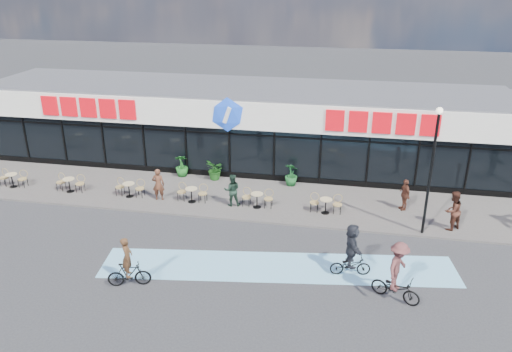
# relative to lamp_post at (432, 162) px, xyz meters

# --- Properties ---
(ground) EXTENTS (120.00, 120.00, 0.00)m
(ground) POSITION_rel_lamp_post_xyz_m (-9.91, -2.30, -3.45)
(ground) COLOR #28282B
(ground) RESTS_ON ground
(sidewalk) EXTENTS (44.00, 5.00, 0.10)m
(sidewalk) POSITION_rel_lamp_post_xyz_m (-9.91, 2.20, -3.40)
(sidewalk) COLOR #4F4A46
(sidewalk) RESTS_ON ground
(bike_lane) EXTENTS (14.17, 4.13, 0.01)m
(bike_lane) POSITION_rel_lamp_post_xyz_m (-5.91, -3.80, -3.45)
(bike_lane) COLOR #6CACCD
(bike_lane) RESTS_ON ground
(building) EXTENTS (30.60, 6.57, 4.75)m
(building) POSITION_rel_lamp_post_xyz_m (-9.91, 7.63, -1.11)
(building) COLOR black
(building) RESTS_ON ground
(lamp_post) EXTENTS (0.28, 0.28, 5.71)m
(lamp_post) POSITION_rel_lamp_post_xyz_m (0.00, 0.00, 0.00)
(lamp_post) COLOR black
(lamp_post) RESTS_ON sidewalk
(bistro_set_0) EXTENTS (1.54, 0.62, 0.90)m
(bistro_set_0) POSITION_rel_lamp_post_xyz_m (-21.06, 1.23, -2.90)
(bistro_set_0) COLOR tan
(bistro_set_0) RESTS_ON sidewalk
(bistro_set_1) EXTENTS (1.54, 0.62, 0.90)m
(bistro_set_1) POSITION_rel_lamp_post_xyz_m (-17.72, 1.23, -2.90)
(bistro_set_1) COLOR tan
(bistro_set_1) RESTS_ON sidewalk
(bistro_set_2) EXTENTS (1.54, 0.62, 0.90)m
(bistro_set_2) POSITION_rel_lamp_post_xyz_m (-14.37, 1.23, -2.90)
(bistro_set_2) COLOR tan
(bistro_set_2) RESTS_ON sidewalk
(bistro_set_3) EXTENTS (1.54, 0.62, 0.90)m
(bistro_set_3) POSITION_rel_lamp_post_xyz_m (-11.03, 1.23, -2.90)
(bistro_set_3) COLOR tan
(bistro_set_3) RESTS_ON sidewalk
(bistro_set_4) EXTENTS (1.54, 0.62, 0.90)m
(bistro_set_4) POSITION_rel_lamp_post_xyz_m (-7.69, 1.23, -2.90)
(bistro_set_4) COLOR tan
(bistro_set_4) RESTS_ON sidewalk
(bistro_set_5) EXTENTS (1.54, 0.62, 0.90)m
(bistro_set_5) POSITION_rel_lamp_post_xyz_m (-4.35, 1.23, -2.90)
(bistro_set_5) COLOR tan
(bistro_set_5) RESTS_ON sidewalk
(potted_plant_left) EXTENTS (0.88, 0.88, 1.26)m
(potted_plant_left) POSITION_rel_lamp_post_xyz_m (-12.61, 4.33, -2.72)
(potted_plant_left) COLOR #18541B
(potted_plant_left) RESTS_ON sidewalk
(potted_plant_mid) EXTENTS (1.31, 1.36, 1.17)m
(potted_plant_mid) POSITION_rel_lamp_post_xyz_m (-10.62, 4.16, -2.77)
(potted_plant_mid) COLOR #184714
(potted_plant_mid) RESTS_ON sidewalk
(potted_plant_right) EXTENTS (0.84, 0.84, 1.23)m
(potted_plant_right) POSITION_rel_lamp_post_xyz_m (-6.39, 4.20, -2.74)
(potted_plant_right) COLOR #154A1E
(potted_plant_right) RESTS_ON sidewalk
(patron_left) EXTENTS (0.67, 0.50, 1.67)m
(patron_left) POSITION_rel_lamp_post_xyz_m (-12.74, 1.10, -2.52)
(patron_left) COLOR #4F2B1C
(patron_left) RESTS_ON sidewalk
(patron_right) EXTENTS (0.93, 0.81, 1.64)m
(patron_right) POSITION_rel_lamp_post_xyz_m (-8.94, 1.15, -2.53)
(patron_right) COLOR black
(patron_right) RESTS_ON sidewalk
(pedestrian_a) EXTENTS (0.69, 1.00, 1.57)m
(pedestrian_a) POSITION_rel_lamp_post_xyz_m (-0.65, 2.27, -2.57)
(pedestrian_a) COLOR #4C271B
(pedestrian_a) RESTS_ON sidewalk
(pedestrian_c) EXTENTS (1.13, 1.10, 1.84)m
(pedestrian_c) POSITION_rel_lamp_post_xyz_m (1.27, 0.60, -2.43)
(pedestrian_c) COLOR #3F2016
(pedestrian_c) RESTS_ON sidewalk
(cyclist_a) EXTENTS (1.89, 1.37, 2.30)m
(cyclist_a) POSITION_rel_lamp_post_xyz_m (-1.51, -5.10, -2.45)
(cyclist_a) COLOR black
(cyclist_a) RESTS_ON ground
(cyclist_b) EXTENTS (1.63, 1.66, 2.17)m
(cyclist_b) POSITION_rel_lamp_post_xyz_m (-3.11, -3.80, -2.44)
(cyclist_b) COLOR black
(cyclist_b) RESTS_ON ground
(cyclist_c) EXTENTS (1.67, 0.90, 2.02)m
(cyclist_c) POSITION_rel_lamp_post_xyz_m (-11.15, -6.08, -2.73)
(cyclist_c) COLOR black
(cyclist_c) RESTS_ON ground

